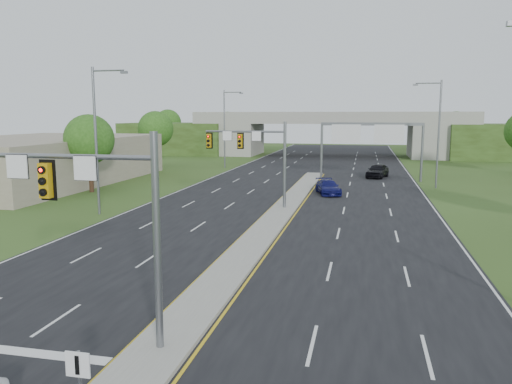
{
  "coord_description": "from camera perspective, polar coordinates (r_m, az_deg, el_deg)",
  "views": [
    {
      "loc": [
        6.19,
        -13.98,
        7.47
      ],
      "look_at": [
        -0.02,
        14.42,
        3.0
      ],
      "focal_mm": 35.0,
      "sensor_mm": 36.0,
      "label": 1
    }
  ],
  "objects": [
    {
      "name": "ground",
      "position": [
        17.01,
        -10.87,
        -17.47
      ],
      "size": [
        240.0,
        240.0,
        0.0
      ],
      "primitive_type": "plane",
      "color": "#304317",
      "rests_on": "ground"
    },
    {
      "name": "tree_l_mid",
      "position": [
        75.32,
        -11.39,
        7.08
      ],
      "size": [
        5.2,
        5.2,
        8.12
      ],
      "color": "#382316",
      "rests_on": "ground"
    },
    {
      "name": "lightpole_l_mid",
      "position": [
        39.19,
        -17.61,
        6.34
      ],
      "size": [
        2.85,
        0.25,
        11.0
      ],
      "color": "slate",
      "rests_on": "ground"
    },
    {
      "name": "commercial_building",
      "position": [
        61.1,
        -24.09,
        3.32
      ],
      "size": [
        18.0,
        30.0,
        5.0
      ],
      "primitive_type": "cube",
      "color": "gray",
      "rests_on": "ground"
    },
    {
      "name": "tree_back_a",
      "position": [
        116.68,
        -10.02,
        7.81
      ],
      "size": [
        6.0,
        6.0,
        8.85
      ],
      "color": "#382316",
      "rests_on": "ground"
    },
    {
      "name": "signal_mast_far",
      "position": [
        39.91,
        0.07,
        4.8
      ],
      "size": [
        6.62,
        0.6,
        7.0
      ],
      "color": "slate",
      "rests_on": "ground"
    },
    {
      "name": "signal_mast_near",
      "position": [
        16.5,
        -18.7,
        -1.3
      ],
      "size": [
        6.62,
        0.6,
        7.0
      ],
      "color": "slate",
      "rests_on": "ground"
    },
    {
      "name": "road",
      "position": [
        49.93,
        5.07,
        0.12
      ],
      "size": [
        24.0,
        160.0,
        0.02
      ],
      "primitive_type": "cube",
      "color": "black",
      "rests_on": "ground"
    },
    {
      "name": "overpass",
      "position": [
        94.26,
        8.6,
        6.26
      ],
      "size": [
        80.0,
        14.0,
        8.1
      ],
      "color": "gray",
      "rests_on": "ground"
    },
    {
      "name": "car_far_c",
      "position": [
        62.27,
        13.71,
        2.4
      ],
      "size": [
        3.18,
        5.27,
        1.68
      ],
      "primitive_type": "imported",
      "rotation": [
        0.0,
        0.0,
        -0.26
      ],
      "color": "black",
      "rests_on": "road"
    },
    {
      "name": "tree_l_near",
      "position": [
        51.24,
        -18.52,
        5.73
      ],
      "size": [
        4.8,
        4.8,
        7.6
      ],
      "color": "#382316",
      "rests_on": "ground"
    },
    {
      "name": "car_far_b",
      "position": [
        48.16,
        8.24,
        0.56
      ],
      "size": [
        3.08,
        4.97,
        1.34
      ],
      "primitive_type": "imported",
      "rotation": [
        0.0,
        0.0,
        0.28
      ],
      "color": "#0D0F4F",
      "rests_on": "road"
    },
    {
      "name": "keep_right_sign",
      "position": [
        12.77,
        -19.56,
        -19.58
      ],
      "size": [
        0.6,
        0.13,
        2.2
      ],
      "color": "slate",
      "rests_on": "ground"
    },
    {
      "name": "tree_back_b",
      "position": [
        112.14,
        -3.32,
        7.73
      ],
      "size": [
        5.6,
        5.6,
        8.32
      ],
      "color": "#382316",
      "rests_on": "ground"
    },
    {
      "name": "sign_gantry",
      "position": [
        58.94,
        12.88,
        6.36
      ],
      "size": [
        11.58,
        0.44,
        6.67
      ],
      "color": "slate",
      "rests_on": "ground"
    },
    {
      "name": "median",
      "position": [
        38.21,
        2.78,
        -2.39
      ],
      "size": [
        2.0,
        54.0,
        0.16
      ],
      "primitive_type": "cube",
      "color": "gray",
      "rests_on": "road"
    },
    {
      "name": "lightpole_r_far",
      "position": [
        54.46,
        19.97,
        6.78
      ],
      "size": [
        2.85,
        0.25,
        11.0
      ],
      "color": "slate",
      "rests_on": "ground"
    },
    {
      "name": "lane_markings",
      "position": [
        44.06,
        3.28,
        -1.0
      ],
      "size": [
        23.72,
        160.0,
        0.01
      ],
      "color": "gold",
      "rests_on": "road"
    },
    {
      "name": "lightpole_l_far",
      "position": [
        71.69,
        -3.48,
        7.63
      ],
      "size": [
        2.85,
        0.25,
        11.0
      ],
      "color": "slate",
      "rests_on": "ground"
    },
    {
      "name": "tree_back_c",
      "position": [
        109.46,
        21.86,
        7.09
      ],
      "size": [
        5.6,
        5.6,
        8.32
      ],
      "color": "#382316",
      "rests_on": "ground"
    }
  ]
}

